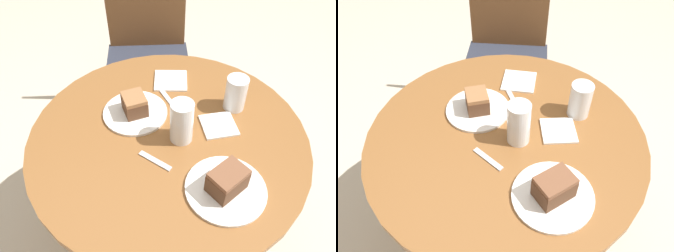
{
  "view_description": "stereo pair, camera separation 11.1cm",
  "coord_description": "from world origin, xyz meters",
  "views": [
    {
      "loc": [
        -0.1,
        -0.77,
        1.55
      ],
      "look_at": [
        0.0,
        0.0,
        0.75
      ],
      "focal_mm": 35.0,
      "sensor_mm": 36.0,
      "label": 1
    },
    {
      "loc": [
        0.01,
        -0.77,
        1.55
      ],
      "look_at": [
        0.0,
        0.0,
        0.75
      ],
      "focal_mm": 35.0,
      "sensor_mm": 36.0,
      "label": 2
    }
  ],
  "objects": [
    {
      "name": "plate_far",
      "position": [
        0.14,
        -0.25,
        0.71
      ],
      "size": [
        0.25,
        0.25,
        0.01
      ],
      "color": "white",
      "rests_on": "table"
    },
    {
      "name": "glass_lemonade",
      "position": [
        0.04,
        -0.02,
        0.77
      ],
      "size": [
        0.08,
        0.08,
        0.16
      ],
      "color": "silver",
      "rests_on": "table"
    },
    {
      "name": "plate_near",
      "position": [
        -0.11,
        0.12,
        0.71
      ],
      "size": [
        0.24,
        0.24,
        0.01
      ],
      "color": "white",
      "rests_on": "table"
    },
    {
      "name": "spoon",
      "position": [
        -0.06,
        -0.11,
        0.71
      ],
      "size": [
        0.1,
        0.1,
        0.0
      ],
      "rotation": [
        0.0,
        0.0,
        2.4
      ],
      "color": "silver",
      "rests_on": "table"
    },
    {
      "name": "fork",
      "position": [
        0.03,
        0.16,
        0.71
      ],
      "size": [
        0.08,
        0.17,
        0.0
      ],
      "rotation": [
        0.0,
        0.0,
        1.92
      ],
      "color": "silver",
      "rests_on": "table"
    },
    {
      "name": "cake_slice_far",
      "position": [
        0.14,
        -0.25,
        0.76
      ],
      "size": [
        0.13,
        0.13,
        0.08
      ],
      "rotation": [
        0.0,
        0.0,
        5.28
      ],
      "color": "brown",
      "rests_on": "plate_far"
    },
    {
      "name": "cake_slice_near",
      "position": [
        -0.11,
        0.12,
        0.75
      ],
      "size": [
        0.1,
        0.11,
        0.07
      ],
      "rotation": [
        0.0,
        0.0,
        3.37
      ],
      "color": "brown",
      "rests_on": "plate_near"
    },
    {
      "name": "glass_water",
      "position": [
        0.26,
        0.11,
        0.77
      ],
      "size": [
        0.08,
        0.08,
        0.13
      ],
      "color": "silver",
      "rests_on": "table"
    },
    {
      "name": "ground_plane",
      "position": [
        0.0,
        0.0,
        0.0
      ],
      "size": [
        8.0,
        8.0,
        0.0
      ],
      "primitive_type": "plane",
      "color": "beige"
    },
    {
      "name": "table",
      "position": [
        0.0,
        0.0,
        0.53
      ],
      "size": [
        0.97,
        0.97,
        0.71
      ],
      "color": "brown",
      "rests_on": "ground_plane"
    },
    {
      "name": "chair",
      "position": [
        -0.0,
        0.85,
        0.49
      ],
      "size": [
        0.51,
        0.51,
        0.94
      ],
      "rotation": [
        0.0,
        0.0,
        -0.08
      ],
      "color": "brown",
      "rests_on": "ground_plane"
    },
    {
      "name": "napkin_stack",
      "position": [
        0.05,
        0.29,
        0.71
      ],
      "size": [
        0.15,
        0.15,
        0.01
      ],
      "rotation": [
        0.0,
        0.0,
        -0.15
      ],
      "color": "white",
      "rests_on": "table"
    },
    {
      "name": "napkin_side",
      "position": [
        0.18,
        0.01,
        0.71
      ],
      "size": [
        0.13,
        0.13,
        0.01
      ],
      "rotation": [
        0.0,
        0.0,
        0.06
      ],
      "color": "white",
      "rests_on": "table"
    }
  ]
}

